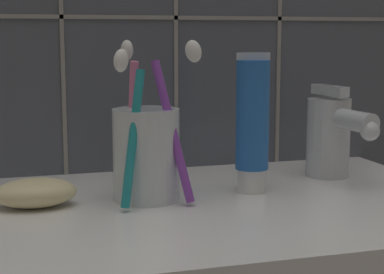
% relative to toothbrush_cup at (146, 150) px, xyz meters
% --- Properties ---
extents(sink_counter, '(0.57, 0.37, 0.02)m').
position_rel_toothbrush_cup_xyz_m(sink_counter, '(0.06, -0.03, -0.06)').
color(sink_counter, white).
rests_on(sink_counter, ground).
extents(toothbrush_cup, '(0.10, 0.10, 0.17)m').
position_rel_toothbrush_cup_xyz_m(toothbrush_cup, '(0.00, 0.00, 0.00)').
color(toothbrush_cup, silver).
rests_on(toothbrush_cup, sink_counter).
extents(toothpaste_tube, '(0.04, 0.04, 0.15)m').
position_rel_toothbrush_cup_xyz_m(toothpaste_tube, '(0.12, 0.00, 0.02)').
color(toothpaste_tube, white).
rests_on(toothpaste_tube, sink_counter).
extents(sink_faucet, '(0.05, 0.12, 0.11)m').
position_rel_toothbrush_cup_xyz_m(sink_faucet, '(0.24, 0.04, 0.00)').
color(sink_faucet, silver).
rests_on(sink_faucet, sink_counter).
extents(soap_bar, '(0.08, 0.05, 0.03)m').
position_rel_toothbrush_cup_xyz_m(soap_bar, '(-0.11, 0.00, -0.04)').
color(soap_bar, beige).
rests_on(soap_bar, sink_counter).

